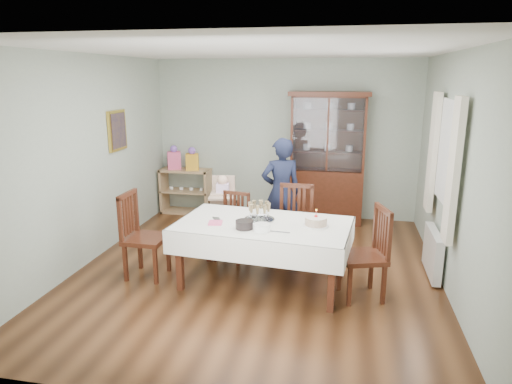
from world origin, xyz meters
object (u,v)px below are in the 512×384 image
(chair_far_left, at_px, (232,240))
(chair_end_right, at_px, (363,271))
(dining_table, at_px, (263,253))
(gift_bag_pink, at_px, (174,159))
(birthday_cake, at_px, (316,222))
(gift_bag_orange, at_px, (192,160))
(woman, at_px, (281,192))
(sideboard, at_px, (186,191))
(chair_end_left, at_px, (145,252))
(china_cabinet, at_px, (327,156))
(champagne_tray, at_px, (259,215))
(high_chair, at_px, (223,217))
(chair_far_right, at_px, (294,241))

(chair_far_left, xyz_separation_m, chair_end_right, (1.70, -0.79, 0.04))
(dining_table, height_order, gift_bag_pink, gift_bag_pink)
(birthday_cake, xyz_separation_m, gift_bag_orange, (-2.35, 2.59, 0.17))
(woman, bearing_deg, sideboard, -55.02)
(chair_end_left, bearing_deg, chair_end_right, -89.93)
(chair_end_left, height_order, gift_bag_pink, gift_bag_pink)
(sideboard, relative_size, gift_bag_orange, 2.21)
(birthday_cake, bearing_deg, china_cabinet, 89.96)
(gift_bag_pink, height_order, gift_bag_orange, gift_bag_pink)
(woman, bearing_deg, gift_bag_orange, -56.68)
(champagne_tray, bearing_deg, dining_table, -52.74)
(chair_far_left, bearing_deg, birthday_cake, -19.50)
(chair_end_right, distance_m, high_chair, 2.41)
(chair_far_left, bearing_deg, gift_bag_orange, 132.32)
(sideboard, relative_size, birthday_cake, 3.09)
(high_chair, relative_size, gift_bag_pink, 2.41)
(chair_far_right, relative_size, chair_end_right, 1.00)
(sideboard, distance_m, chair_far_right, 2.93)
(sideboard, height_order, gift_bag_orange, gift_bag_orange)
(dining_table, bearing_deg, china_cabinet, 76.80)
(birthday_cake, height_order, gift_bag_pink, gift_bag_pink)
(chair_end_right, distance_m, woman, 1.91)
(gift_bag_pink, bearing_deg, woman, -30.77)
(dining_table, distance_m, chair_far_right, 0.73)
(birthday_cake, relative_size, gift_bag_pink, 0.68)
(chair_end_right, relative_size, birthday_cake, 3.56)
(gift_bag_orange, bearing_deg, birthday_cake, -47.67)
(chair_end_right, bearing_deg, high_chair, -142.48)
(chair_end_right, bearing_deg, chair_far_left, -132.67)
(china_cabinet, height_order, birthday_cake, china_cabinet)
(chair_end_left, xyz_separation_m, gift_bag_pink, (-0.62, 2.67, 0.67))
(dining_table, distance_m, sideboard, 3.23)
(gift_bag_pink, distance_m, gift_bag_orange, 0.34)
(china_cabinet, relative_size, champagne_tray, 5.95)
(dining_table, bearing_deg, gift_bag_pink, 128.81)
(dining_table, distance_m, gift_bag_orange, 3.18)
(chair_far_left, relative_size, chair_end_right, 0.87)
(woman, bearing_deg, high_chair, -15.28)
(chair_far_left, relative_size, birthday_cake, 3.08)
(birthday_cake, bearing_deg, chair_far_left, 150.15)
(china_cabinet, relative_size, gift_bag_orange, 5.35)
(chair_far_right, xyz_separation_m, chair_end_left, (-1.75, -0.73, 0.01))
(chair_end_right, distance_m, gift_bag_orange, 4.03)
(china_cabinet, distance_m, sideboard, 2.60)
(china_cabinet, relative_size, sideboard, 2.42)
(champagne_tray, bearing_deg, chair_end_right, -9.55)
(birthday_cake, xyz_separation_m, gift_bag_pink, (-2.69, 2.59, 0.18))
(chair_far_left, relative_size, champagne_tray, 2.46)
(birthday_cake, bearing_deg, chair_far_right, 115.74)
(chair_far_right, height_order, high_chair, chair_far_right)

